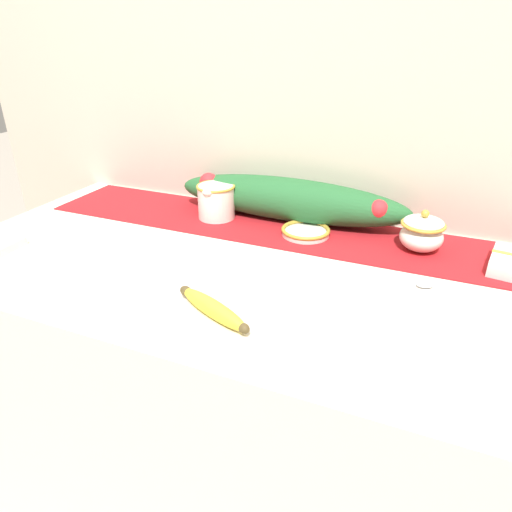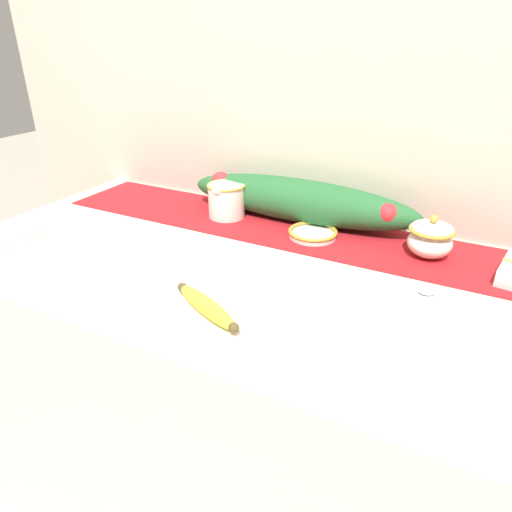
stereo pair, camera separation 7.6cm
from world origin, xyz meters
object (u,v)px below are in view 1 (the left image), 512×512
Objects in this scene: banana at (213,308)px; spoon at (420,285)px; sugar_bowl at (422,233)px; small_dish at (306,231)px; cream_pitcher at (216,200)px.

spoon is (0.37, 0.28, -0.01)m from banana.
sugar_bowl reaches higher than small_dish.
small_dish is (-0.29, -0.02, -0.04)m from sugar_bowl.
sugar_bowl is 0.19m from spoon.
sugar_bowl is at bearing -0.10° from cream_pitcher.
banana is 0.46m from spoon.
sugar_bowl is at bearing 53.23° from banana.
cream_pitcher is 0.52m from banana.
small_dish is at bearing 131.96° from spoon.
cream_pitcher is 0.90× the size of spoon.
cream_pitcher is 0.29m from small_dish.
sugar_bowl is 0.30m from small_dish.
cream_pitcher is 0.66× the size of banana.
banana is 1.36× the size of spoon.
small_dish is 0.45m from banana.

